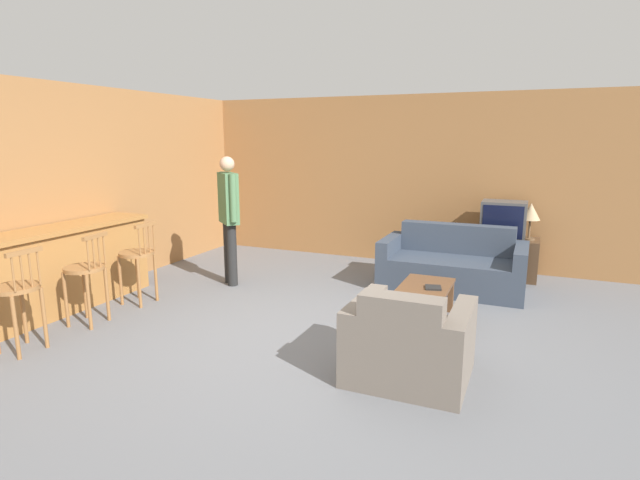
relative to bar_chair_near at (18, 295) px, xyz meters
The scene contains 15 objects.
ground_plane 2.64m from the bar_chair_near, 28.20° to the left, with size 24.00×24.00×0.00m, color slate.
wall_back 5.38m from the bar_chair_near, 64.71° to the left, with size 9.40×0.08×2.60m.
wall_left 2.81m from the bar_chair_near, 111.09° to the left, with size 0.08×8.60×2.60m.
bar_counter 0.99m from the bar_chair_near, 130.11° to the left, with size 0.55×2.74×0.97m.
bar_chair_near is the anchor object (origin of this frame).
bar_chair_mid 0.76m from the bar_chair_near, 90.01° to the left, with size 0.46×0.46×0.98m.
bar_chair_far 1.51m from the bar_chair_near, 90.00° to the left, with size 0.41×0.41×0.98m.
couch_far 4.92m from the bar_chair_near, 47.05° to the left, with size 1.81×0.92×0.81m.
armchair_near 3.54m from the bar_chair_near, 14.66° to the left, with size 0.96×0.88×0.80m.
coffee_table 3.96m from the bar_chair_near, 34.51° to the left, with size 0.52×0.93×0.39m.
tv_unit 5.91m from the bar_chair_near, 48.77° to the left, with size 0.98×0.51×0.57m.
tv 5.91m from the bar_chair_near, 48.75° to the left, with size 0.60×0.44×0.52m.
book_on_table 4.02m from the bar_chair_near, 33.40° to the left, with size 0.20×0.20×0.02m.
table_lamp 6.15m from the bar_chair_near, 46.36° to the left, with size 0.25×0.25×0.51m.
person_by_window 2.72m from the bar_chair_near, 78.06° to the left, with size 0.44×0.42×1.72m.
Camera 1 is at (1.98, -4.12, 1.95)m, focal length 28.00 mm.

